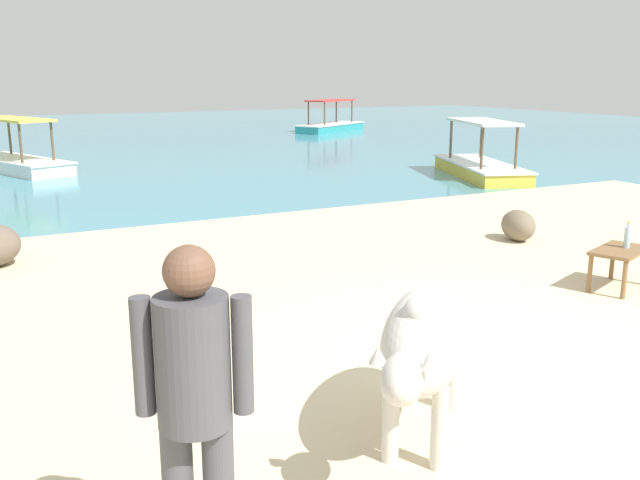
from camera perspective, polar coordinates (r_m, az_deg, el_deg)
sand_beach at (r=5.81m, az=17.61°, el=-10.81°), size 18.00×14.00×0.04m
water_surface at (r=26.08m, az=-18.82°, el=7.52°), size 60.00×36.00×0.03m
cow at (r=4.49m, az=8.57°, el=-8.03°), size 1.51×1.55×1.02m
low_bench_table at (r=8.29m, az=23.19°, el=-1.17°), size 0.87×0.69×0.45m
bottle at (r=8.34m, az=23.72°, el=0.22°), size 0.07×0.07×0.30m
person_standing at (r=3.12m, az=-10.17°, el=-12.48°), size 0.47×0.32×1.62m
shore_rock_medium at (r=10.26m, az=15.83°, el=1.16°), size 0.59×0.71×0.44m
boat_white at (r=18.72m, az=-23.44°, el=5.99°), size 2.42×3.84×1.29m
boat_yellow at (r=16.71m, az=12.93°, el=5.99°), size 2.33×3.85×1.29m
boat_teal at (r=29.41m, az=0.87°, el=9.37°), size 3.76×2.84×1.29m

